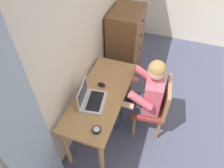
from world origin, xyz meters
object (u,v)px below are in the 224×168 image
(dresser, at_px, (125,45))
(desk_clock, at_px, (97,130))
(person_seated, at_px, (143,93))
(chair, at_px, (155,105))
(laptop, at_px, (90,98))
(desk, at_px, (101,100))
(computer_mouse, at_px, (102,85))

(dresser, relative_size, desk_clock, 13.29)
(dresser, height_order, person_seated, dresser)
(chair, xyz_separation_m, laptop, (-0.40, 0.70, 0.31))
(desk, relative_size, desk_clock, 14.14)
(computer_mouse, bearing_deg, desk_clock, -157.48)
(desk, relative_size, person_seated, 1.08)
(chair, distance_m, person_seated, 0.26)
(dresser, relative_size, laptop, 3.21)
(computer_mouse, bearing_deg, desk, -155.38)
(dresser, xyz_separation_m, desk_clock, (-1.68, -0.20, 0.16))
(chair, bearing_deg, desk_clock, 146.11)
(desk_clock, bearing_deg, desk, 16.15)
(dresser, relative_size, chair, 1.39)
(desk, bearing_deg, dresser, 2.79)
(person_seated, xyz_separation_m, desk_clock, (-0.71, 0.31, 0.09))
(computer_mouse, bearing_deg, dresser, 6.68)
(desk, relative_size, dresser, 1.06)
(laptop, bearing_deg, person_seated, -53.64)
(desk, distance_m, person_seated, 0.51)
(chair, bearing_deg, computer_mouse, 100.94)
(person_seated, bearing_deg, desk_clock, 156.47)
(desk, height_order, dresser, dresser)
(desk, height_order, desk_clock, desk_clock)
(person_seated, height_order, laptop, person_seated)
(desk_clock, bearing_deg, dresser, 6.67)
(dresser, xyz_separation_m, computer_mouse, (-1.08, -0.02, 0.16))
(desk, bearing_deg, chair, -67.95)
(laptop, xyz_separation_m, desk_clock, (-0.33, -0.21, -0.04))
(person_seated, xyz_separation_m, computer_mouse, (-0.11, 0.49, 0.10))
(laptop, distance_m, computer_mouse, 0.27)
(chair, height_order, laptop, laptop)
(laptop, xyz_separation_m, computer_mouse, (0.27, -0.03, -0.04))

